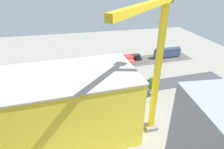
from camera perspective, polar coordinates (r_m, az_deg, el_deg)
ground_plane at (r=81.45m, az=-3.36°, el=-3.73°), size 183.33×183.33×0.00m
rail_bed at (r=100.44m, az=-5.48°, el=2.56°), size 115.16×19.96×0.01m
street_asphalt at (r=76.95m, az=-2.67°, el=-5.77°), size 114.91×15.47×0.01m
track_rails at (r=100.36m, az=-5.49°, el=2.66°), size 114.41×13.54×0.12m
platform_canopy_near at (r=91.01m, az=-12.33°, el=2.03°), size 64.36×7.93×4.23m
platform_canopy_far at (r=97.67m, az=-8.88°, el=3.98°), size 55.01×8.44×3.91m
locomotive at (r=106.32m, az=5.32°, el=5.13°), size 15.03×3.74×5.28m
passenger_coach at (r=114.90m, az=16.56°, el=6.53°), size 16.18×3.97×6.07m
freight_coach_far at (r=96.05m, az=-10.04°, el=3.17°), size 16.45×3.86×6.17m
parked_car_0 at (r=84.40m, az=9.80°, el=-2.36°), size 4.59×2.15×1.60m
parked_car_1 at (r=81.69m, az=5.33°, el=-3.14°), size 4.18×1.90×1.56m
parked_car_2 at (r=80.20m, az=-0.36°, el=-3.63°), size 4.61×2.07×1.61m
parked_car_3 at (r=79.35m, az=-5.35°, el=-4.13°), size 4.32×1.95×1.61m
parked_car_4 at (r=78.87m, az=-11.16°, el=-4.81°), size 4.09×1.96×1.59m
parked_car_5 at (r=79.16m, az=-16.41°, el=-5.33°), size 4.13×1.91×1.64m
parked_car_6 at (r=79.68m, az=-21.28°, el=-5.96°), size 4.67×2.19×1.67m
construction_building at (r=54.59m, az=-14.89°, el=-9.85°), size 41.58×22.53×19.86m
construction_roof_slab at (r=49.27m, az=-16.30°, el=-0.42°), size 42.21×23.17×0.40m
tower_crane at (r=47.20m, az=13.10°, el=3.45°), size 22.10×23.48×38.89m
box_truck_0 at (r=71.47m, az=-8.70°, el=-7.30°), size 9.30×2.99×3.66m
box_truck_1 at (r=72.59m, az=-9.39°, el=-6.92°), size 9.88×3.18×3.22m
box_truck_2 at (r=75.76m, az=-26.97°, el=-8.17°), size 9.78×3.06×3.64m
street_tree_0 at (r=72.07m, az=-28.43°, el=-6.95°), size 6.21×6.21×8.53m
street_tree_1 at (r=75.38m, az=12.51°, el=-2.76°), size 5.17×5.17×7.63m
street_tree_2 at (r=68.88m, az=-3.31°, el=-4.72°), size 5.19×5.19×8.14m
traffic_light at (r=77.96m, az=-8.78°, el=-1.63°), size 0.50×0.36×7.07m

